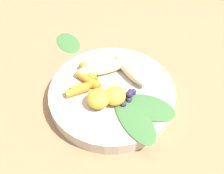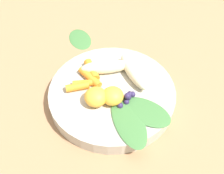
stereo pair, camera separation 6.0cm
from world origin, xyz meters
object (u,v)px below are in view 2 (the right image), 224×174
object	(u,v)px
orange_segment_near	(113,96)
banana_peeled_right	(133,71)
kale_leaf_stray	(80,39)
banana_peeled_left	(106,67)
bowl	(112,95)

from	to	relation	value
orange_segment_near	banana_peeled_right	bearing A→B (deg)	-85.70
kale_leaf_stray	banana_peeled_left	bearing A→B (deg)	-175.66
banana_peeled_left	kale_leaf_stray	world-z (taller)	banana_peeled_left
kale_leaf_stray	banana_peeled_right	bearing A→B (deg)	-162.58
banana_peeled_left	banana_peeled_right	distance (m)	0.06
bowl	banana_peeled_right	bearing A→B (deg)	-101.93
bowl	kale_leaf_stray	xyz separation A→B (m)	(0.19, -0.11, -0.01)
banana_peeled_right	kale_leaf_stray	distance (m)	0.22
orange_segment_near	kale_leaf_stray	world-z (taller)	orange_segment_near
banana_peeled_left	banana_peeled_right	bearing A→B (deg)	159.11
banana_peeled_left	banana_peeled_right	size ratio (longest dim) A/B	1.00
banana_peeled_right	orange_segment_near	size ratio (longest dim) A/B	2.51
banana_peeled_left	kale_leaf_stray	xyz separation A→B (m)	(0.15, -0.08, -0.04)
bowl	banana_peeled_left	xyz separation A→B (m)	(0.04, -0.04, 0.03)
orange_segment_near	kale_leaf_stray	distance (m)	0.26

